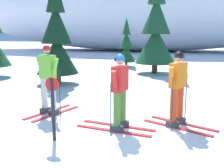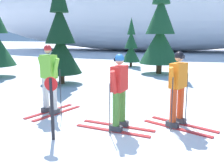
{
  "view_description": "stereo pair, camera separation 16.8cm",
  "coord_description": "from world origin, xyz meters",
  "px_view_note": "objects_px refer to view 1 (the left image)",
  "views": [
    {
      "loc": [
        1.06,
        -4.99,
        2.11
      ],
      "look_at": [
        -0.4,
        0.85,
        0.95
      ],
      "focal_mm": 41.77,
      "sensor_mm": 36.0,
      "label": 1
    },
    {
      "loc": [
        1.23,
        -4.95,
        2.11
      ],
      "look_at": [
        -0.4,
        0.85,
        0.95
      ],
      "focal_mm": 41.77,
      "sensor_mm": 36.0,
      "label": 2
    }
  ],
  "objects_px": {
    "skier_orange_jacket": "(178,87)",
    "pine_tree_center_left": "(57,39)",
    "trail_marker_post": "(53,105)",
    "skier_red_jacket": "(120,91)",
    "skier_lime_jacket": "(48,78)",
    "pine_tree_center_right": "(156,30)",
    "pine_tree_center": "(126,46)"
  },
  "relations": [
    {
      "from": "skier_lime_jacket",
      "to": "pine_tree_center_right",
      "type": "height_order",
      "value": "pine_tree_center_right"
    },
    {
      "from": "pine_tree_center_left",
      "to": "trail_marker_post",
      "type": "xyz_separation_m",
      "value": [
        2.57,
        -5.57,
        -1.17
      ]
    },
    {
      "from": "skier_orange_jacket",
      "to": "pine_tree_center_left",
      "type": "distance_m",
      "value": 6.5
    },
    {
      "from": "pine_tree_center_left",
      "to": "skier_lime_jacket",
      "type": "bearing_deg",
      "value": -67.49
    },
    {
      "from": "pine_tree_center_right",
      "to": "trail_marker_post",
      "type": "relative_size",
      "value": 4.31
    },
    {
      "from": "pine_tree_center_left",
      "to": "pine_tree_center",
      "type": "bearing_deg",
      "value": 75.92
    },
    {
      "from": "skier_red_jacket",
      "to": "skier_orange_jacket",
      "type": "height_order",
      "value": "skier_orange_jacket"
    },
    {
      "from": "pine_tree_center_left",
      "to": "skier_orange_jacket",
      "type": "bearing_deg",
      "value": -39.56
    },
    {
      "from": "skier_lime_jacket",
      "to": "pine_tree_center",
      "type": "relative_size",
      "value": 0.58
    },
    {
      "from": "pine_tree_center_left",
      "to": "pine_tree_center",
      "type": "relative_size",
      "value": 1.45
    },
    {
      "from": "skier_red_jacket",
      "to": "pine_tree_center_right",
      "type": "bearing_deg",
      "value": 89.79
    },
    {
      "from": "skier_orange_jacket",
      "to": "pine_tree_center_left",
      "type": "bearing_deg",
      "value": 140.44
    },
    {
      "from": "pine_tree_center_right",
      "to": "trail_marker_post",
      "type": "xyz_separation_m",
      "value": [
        -1.18,
        -9.66,
        -1.59
      ]
    },
    {
      "from": "skier_orange_jacket",
      "to": "trail_marker_post",
      "type": "bearing_deg",
      "value": -148.09
    },
    {
      "from": "skier_lime_jacket",
      "to": "trail_marker_post",
      "type": "distance_m",
      "value": 1.83
    },
    {
      "from": "pine_tree_center_left",
      "to": "trail_marker_post",
      "type": "height_order",
      "value": "pine_tree_center_left"
    },
    {
      "from": "pine_tree_center_left",
      "to": "trail_marker_post",
      "type": "relative_size",
      "value": 3.53
    },
    {
      "from": "skier_red_jacket",
      "to": "skier_lime_jacket",
      "type": "height_order",
      "value": "skier_lime_jacket"
    },
    {
      "from": "pine_tree_center",
      "to": "pine_tree_center_right",
      "type": "xyz_separation_m",
      "value": [
        2.07,
        -2.59,
        1.01
      ]
    },
    {
      "from": "skier_lime_jacket",
      "to": "trail_marker_post",
      "type": "height_order",
      "value": "skier_lime_jacket"
    },
    {
      "from": "skier_lime_jacket",
      "to": "pine_tree_center_right",
      "type": "bearing_deg",
      "value": 75.54
    },
    {
      "from": "skier_orange_jacket",
      "to": "pine_tree_center",
      "type": "height_order",
      "value": "pine_tree_center"
    },
    {
      "from": "skier_orange_jacket",
      "to": "trail_marker_post",
      "type": "height_order",
      "value": "skier_orange_jacket"
    },
    {
      "from": "skier_red_jacket",
      "to": "pine_tree_center_left",
      "type": "height_order",
      "value": "pine_tree_center_left"
    },
    {
      "from": "skier_red_jacket",
      "to": "pine_tree_center_left",
      "type": "bearing_deg",
      "value": 128.52
    },
    {
      "from": "pine_tree_center",
      "to": "trail_marker_post",
      "type": "relative_size",
      "value": 2.44
    },
    {
      "from": "skier_orange_jacket",
      "to": "pine_tree_center_right",
      "type": "bearing_deg",
      "value": 98.39
    },
    {
      "from": "pine_tree_center",
      "to": "trail_marker_post",
      "type": "xyz_separation_m",
      "value": [
        0.9,
        -12.25,
        -0.58
      ]
    },
    {
      "from": "pine_tree_center",
      "to": "skier_red_jacket",
      "type": "bearing_deg",
      "value": -79.81
    },
    {
      "from": "skier_lime_jacket",
      "to": "skier_orange_jacket",
      "type": "bearing_deg",
      "value": -1.49
    },
    {
      "from": "skier_orange_jacket",
      "to": "skier_lime_jacket",
      "type": "relative_size",
      "value": 0.94
    },
    {
      "from": "skier_red_jacket",
      "to": "trail_marker_post",
      "type": "relative_size",
      "value": 1.41
    }
  ]
}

